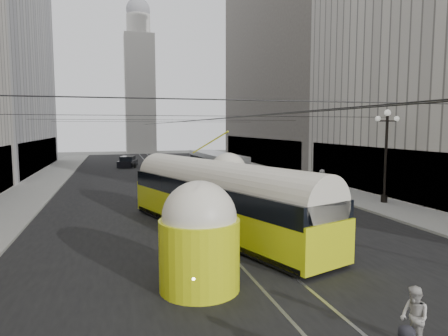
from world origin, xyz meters
TOP-DOWN VIEW (x-y plane):
  - road at (0.00, 32.50)m, footprint 20.00×85.00m
  - sidewalk_left at (-12.00, 36.00)m, footprint 4.00×72.00m
  - sidewalk_right at (12.00, 36.00)m, footprint 4.00×72.00m
  - rail_left at (-0.75, 32.50)m, footprint 0.12×85.00m
  - rail_right at (0.75, 32.50)m, footprint 0.12×85.00m
  - building_right_far at (20.00, 48.00)m, footprint 12.60×32.60m
  - distant_tower at (0.00, 80.00)m, footprint 6.00×6.00m
  - lamppost_right_mid at (12.60, 18.00)m, footprint 1.86×0.44m
  - catenary at (0.12, 31.49)m, footprint 25.00×72.00m
  - streetcar at (-0.35, 13.75)m, footprint 7.42×15.91m
  - city_bus at (3.73, 30.41)m, footprint 2.86×11.62m
  - sedan_white_far at (3.36, 43.84)m, footprint 3.31×4.66m
  - sedan_dark_far at (-3.70, 49.41)m, footprint 2.91×4.87m
  - pedestrian_crossing_b at (1.58, 2.34)m, footprint 0.67×0.81m
  - pedestrian_sidewalk_right at (10.50, 22.88)m, footprint 1.05×0.87m

SIDE VIEW (x-z plane):
  - road at x=0.00m, z-range -0.01..0.01m
  - rail_left at x=-0.75m, z-range -0.02..0.02m
  - rail_right at x=0.75m, z-range -0.02..0.02m
  - sidewalk_left at x=-12.00m, z-range 0.00..0.15m
  - sidewalk_right at x=12.00m, z-range 0.00..0.15m
  - sedan_white_far at x=3.36m, z-range -0.06..1.30m
  - sedan_dark_far at x=-3.70m, z-range -0.07..1.37m
  - pedestrian_crossing_b at x=1.58m, z-range 0.00..1.51m
  - pedestrian_sidewalk_right at x=10.50m, z-range 0.15..2.00m
  - city_bus at x=3.73m, z-range 0.14..3.07m
  - streetcar at x=-0.35m, z-range -0.04..3.63m
  - lamppost_right_mid at x=12.60m, z-range 0.56..6.93m
  - catenary at x=0.12m, z-range 5.77..6.00m
  - distant_tower at x=0.00m, z-range -0.71..30.65m
  - building_right_far at x=20.00m, z-range 0.01..32.61m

